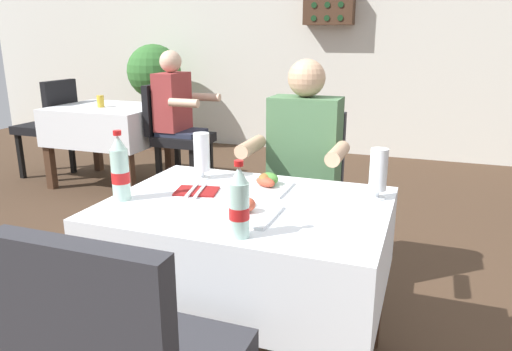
# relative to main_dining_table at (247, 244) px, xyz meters

# --- Properties ---
(ground_plane) EXTENTS (11.00, 11.00, 0.00)m
(ground_plane) POSITION_rel_main_dining_table_xyz_m (-0.10, 0.10, -0.57)
(ground_plane) COLOR #473323
(back_wall) EXTENTS (11.00, 0.12, 3.14)m
(back_wall) POSITION_rel_main_dining_table_xyz_m (-0.10, 4.16, 1.00)
(back_wall) COLOR silver
(back_wall) RESTS_ON ground
(main_dining_table) EXTENTS (1.08, 0.80, 0.74)m
(main_dining_table) POSITION_rel_main_dining_table_xyz_m (0.00, 0.00, 0.00)
(main_dining_table) COLOR white
(main_dining_table) RESTS_ON ground
(chair_far_diner_seat) EXTENTS (0.44, 0.50, 0.97)m
(chair_far_diner_seat) POSITION_rel_main_dining_table_xyz_m (0.00, 0.79, -0.01)
(chair_far_diner_seat) COLOR #2D2D33
(chair_far_diner_seat) RESTS_ON ground
(seated_diner_far) EXTENTS (0.50, 0.46, 1.26)m
(seated_diner_far) POSITION_rel_main_dining_table_xyz_m (0.04, 0.68, 0.15)
(seated_diner_far) COLOR #282D42
(seated_diner_far) RESTS_ON ground
(plate_near_camera) EXTENTS (0.24, 0.24, 0.07)m
(plate_near_camera) POSITION_rel_main_dining_table_xyz_m (0.03, -0.13, 0.20)
(plate_near_camera) COLOR white
(plate_near_camera) RESTS_ON main_dining_table
(plate_far_diner) EXTENTS (0.23, 0.23, 0.06)m
(plate_far_diner) POSITION_rel_main_dining_table_xyz_m (0.00, 0.19, 0.20)
(plate_far_diner) COLOR white
(plate_far_diner) RESTS_ON main_dining_table
(beer_glass_left) EXTENTS (0.07, 0.07, 0.20)m
(beer_glass_left) POSITION_rel_main_dining_table_xyz_m (0.47, 0.22, 0.29)
(beer_glass_left) COLOR white
(beer_glass_left) RESTS_ON main_dining_table
(beer_glass_middle) EXTENTS (0.07, 0.07, 0.21)m
(beer_glass_middle) POSITION_rel_main_dining_table_xyz_m (-0.31, 0.23, 0.29)
(beer_glass_middle) COLOR white
(beer_glass_middle) RESTS_ON main_dining_table
(cola_bottle_primary) EXTENTS (0.07, 0.07, 0.28)m
(cola_bottle_primary) POSITION_rel_main_dining_table_xyz_m (-0.47, -0.14, 0.30)
(cola_bottle_primary) COLOR silver
(cola_bottle_primary) RESTS_ON main_dining_table
(cola_bottle_secondary) EXTENTS (0.07, 0.07, 0.25)m
(cola_bottle_secondary) POSITION_rel_main_dining_table_xyz_m (0.10, -0.32, 0.29)
(cola_bottle_secondary) COLOR silver
(cola_bottle_secondary) RESTS_ON main_dining_table
(napkin_cutlery_set) EXTENTS (0.19, 0.20, 0.01)m
(napkin_cutlery_set) POSITION_rel_main_dining_table_xyz_m (-0.24, 0.04, 0.18)
(napkin_cutlery_set) COLOR maroon
(napkin_cutlery_set) RESTS_ON main_dining_table
(background_dining_table) EXTENTS (0.99, 0.80, 0.74)m
(background_dining_table) POSITION_rel_main_dining_table_xyz_m (-2.20, 2.08, -0.00)
(background_dining_table) COLOR white
(background_dining_table) RESTS_ON ground
(background_chair_left) EXTENTS (0.50, 0.44, 0.97)m
(background_chair_left) POSITION_rel_main_dining_table_xyz_m (-2.90, 2.08, -0.01)
(background_chair_left) COLOR black
(background_chair_left) RESTS_ON ground
(background_chair_right) EXTENTS (0.50, 0.44, 0.97)m
(background_chair_right) POSITION_rel_main_dining_table_xyz_m (-1.50, 2.08, -0.01)
(background_chair_right) COLOR black
(background_chair_right) RESTS_ON ground
(background_patron) EXTENTS (0.46, 0.50, 1.26)m
(background_patron) POSITION_rel_main_dining_table_xyz_m (-1.45, 2.08, 0.15)
(background_patron) COLOR #282D42
(background_patron) RESTS_ON ground
(background_table_tumbler) EXTENTS (0.06, 0.06, 0.11)m
(background_table_tumbler) POSITION_rel_main_dining_table_xyz_m (-2.22, 2.01, 0.23)
(background_table_tumbler) COLOR gold
(background_table_tumbler) RESTS_ON background_dining_table
(potted_plant_corner) EXTENTS (0.66, 0.66, 1.29)m
(potted_plant_corner) POSITION_rel_main_dining_table_xyz_m (-2.63, 3.61, 0.28)
(potted_plant_corner) COLOR brown
(potted_plant_corner) RESTS_ON ground
(wall_bottle_rack) EXTENTS (0.56, 0.21, 0.42)m
(wall_bottle_rack) POSITION_rel_main_dining_table_xyz_m (-0.55, 4.00, 1.15)
(wall_bottle_rack) COLOR #472D1E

